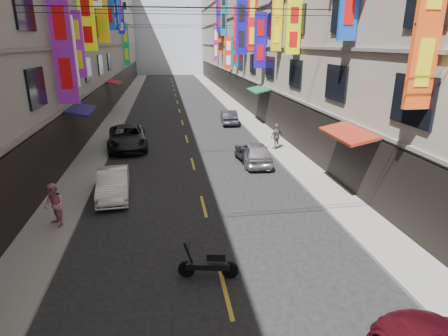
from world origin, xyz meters
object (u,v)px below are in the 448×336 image
object	(u,v)px
car_right_far	(229,117)
scooter_far_right	(240,154)
car_left_far	(127,137)
car_right_mid	(255,153)
scooter_crossing	(209,264)
pedestrian_rfar	(277,136)
pedestrian_lfar	(54,205)
car_left_mid	(113,184)

from	to	relation	value
car_right_far	scooter_far_right	bearing A→B (deg)	88.09
car_left_far	car_right_mid	distance (m)	8.88
car_left_far	car_right_far	bearing A→B (deg)	34.82
car_left_far	car_right_mid	xyz separation A→B (m)	(7.57, -4.65, -0.08)
scooter_far_right	car_right_far	xyz separation A→B (m)	(1.15, 10.67, 0.15)
scooter_crossing	car_left_far	xyz separation A→B (m)	(-3.64, 15.22, 0.29)
car_right_far	pedestrian_rfar	distance (m)	8.94
pedestrian_lfar	scooter_far_right	bearing A→B (deg)	92.95
car_left_mid	car_right_far	size ratio (longest dim) A/B	1.05
car_left_far	car_left_mid	bearing A→B (deg)	-94.54
scooter_far_right	car_left_far	size ratio (longest dim) A/B	0.34
car_left_mid	car_left_far	distance (m)	8.42
car_right_far	pedestrian_lfar	distance (m)	20.34
car_right_far	pedestrian_lfar	world-z (taller)	pedestrian_lfar
car_right_mid	pedestrian_lfar	size ratio (longest dim) A/B	2.30
car_left_mid	pedestrian_lfar	world-z (taller)	pedestrian_lfar
scooter_crossing	car_right_mid	xyz separation A→B (m)	(3.93, 10.57, 0.21)
scooter_crossing	pedestrian_lfar	distance (m)	6.64
car_left_far	pedestrian_rfar	distance (m)	9.80
car_right_far	pedestrian_lfar	bearing A→B (deg)	66.01
car_right_mid	pedestrian_lfar	bearing A→B (deg)	39.33
car_left_mid	car_right_far	bearing A→B (deg)	58.21
scooter_far_right	car_right_far	world-z (taller)	car_right_far
car_left_mid	car_right_far	distance (m)	17.00
pedestrian_lfar	pedestrian_rfar	size ratio (longest dim) A/B	1.01
scooter_crossing	car_left_mid	bearing A→B (deg)	38.80
scooter_crossing	pedestrian_rfar	distance (m)	14.37
car_left_far	car_right_far	xyz separation A→B (m)	(7.94, 6.65, -0.14)
car_left_far	car_right_mid	size ratio (longest dim) A/B	1.38
scooter_crossing	car_right_mid	world-z (taller)	car_right_mid
car_left_mid	scooter_crossing	bearing A→B (deg)	-66.66
pedestrian_rfar	pedestrian_lfar	bearing A→B (deg)	9.26
scooter_far_right	scooter_crossing	bearing A→B (deg)	67.08
car_left_far	pedestrian_rfar	xyz separation A→B (m)	(9.56, -2.14, 0.22)
pedestrian_lfar	car_left_mid	bearing A→B (deg)	110.75
car_right_far	pedestrian_rfar	xyz separation A→B (m)	(1.62, -8.79, 0.35)
pedestrian_lfar	pedestrian_rfar	xyz separation A→B (m)	(11.23, 9.13, -0.01)
scooter_crossing	car_right_mid	distance (m)	11.28
car_left_mid	pedestrian_rfar	distance (m)	11.38
car_left_far	pedestrian_lfar	world-z (taller)	pedestrian_lfar
scooter_far_right	car_left_far	world-z (taller)	car_left_far
scooter_crossing	pedestrian_rfar	world-z (taller)	pedestrian_rfar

